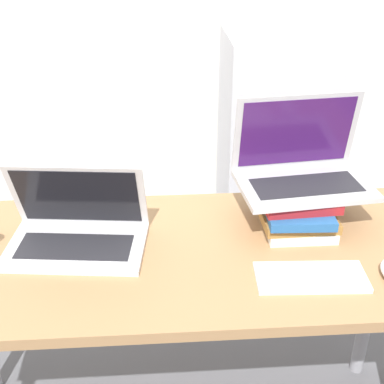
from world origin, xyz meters
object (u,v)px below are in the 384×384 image
at_px(laptop_on_books, 302,167).
at_px(wireless_keyboard, 311,277).
at_px(book_stack, 295,208).
at_px(mini_fridge, 272,145).
at_px(laptop_left, 77,229).

xyz_separation_m(laptop_on_books, wireless_keyboard, (-0.04, -0.31, -0.15)).
height_order(book_stack, mini_fridge, mini_fridge).
xyz_separation_m(laptop_left, wireless_keyboard, (0.60, -0.20, -0.04)).
bearing_deg(mini_fridge, laptop_on_books, -98.35).
distance_m(laptop_on_books, wireless_keyboard, 0.35).
bearing_deg(wireless_keyboard, mini_fridge, 81.92).
distance_m(laptop_left, wireless_keyboard, 0.63).
relative_size(laptop_left, wireless_keyboard, 1.40).
bearing_deg(book_stack, mini_fridge, 80.97).
xyz_separation_m(laptop_left, book_stack, (0.62, 0.06, 0.01)).
distance_m(book_stack, laptop_on_books, 0.12).
bearing_deg(wireless_keyboard, laptop_on_books, 82.83).
bearing_deg(laptop_left, book_stack, 5.65).
relative_size(laptop_on_books, mini_fridge, 0.36).
height_order(laptop_on_books, mini_fridge, laptop_on_books).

